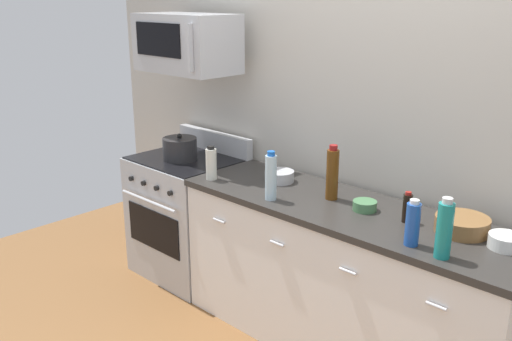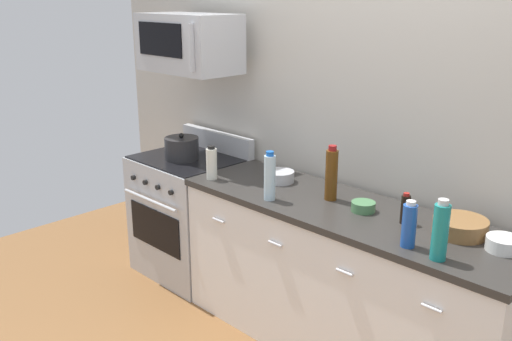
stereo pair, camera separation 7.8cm
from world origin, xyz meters
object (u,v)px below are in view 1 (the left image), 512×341
(microwave, at_px, (187,43))
(bowl_green_glaze, at_px, (365,205))
(bottle_sparkling_teal, at_px, (444,230))
(bottle_soy_sauce_dark, at_px, (407,208))
(bottle_soda_blue, at_px, (413,224))
(bottle_wine_amber, at_px, (332,174))
(bowl_white_ceramic, at_px, (506,241))
(bowl_wooden_salad, at_px, (462,224))
(range_oven, at_px, (188,215))
(stockpot, at_px, (180,149))
(bottle_vinegar_white, at_px, (211,164))
(bowl_steel_prep, at_px, (279,176))
(bottle_water_clear, at_px, (271,177))

(microwave, relative_size, bowl_green_glaze, 5.52)
(bottle_sparkling_teal, relative_size, bottle_soy_sauce_dark, 1.72)
(bottle_soda_blue, xyz_separation_m, bowl_green_glaze, (-0.42, 0.23, -0.08))
(bottle_soy_sauce_dark, height_order, bowl_green_glaze, bottle_soy_sauce_dark)
(bottle_wine_amber, distance_m, bowl_white_ceramic, 1.01)
(bowl_white_ceramic, bearing_deg, bowl_wooden_salad, 171.82)
(microwave, height_order, bottle_sparkling_teal, microwave)
(range_oven, height_order, bottle_sparkling_teal, bottle_sparkling_teal)
(range_oven, xyz_separation_m, stockpot, (0.00, -0.05, 0.53))
(bottle_wine_amber, distance_m, bowl_green_glaze, 0.28)
(microwave, xyz_separation_m, bottle_soda_blue, (1.95, -0.25, -0.72))
(range_oven, bearing_deg, bottle_vinegar_white, -21.50)
(bowl_green_glaze, bearing_deg, bowl_wooden_salad, 8.61)
(bottle_wine_amber, height_order, bottle_vinegar_white, bottle_wine_amber)
(bottle_vinegar_white, relative_size, bottle_sparkling_teal, 0.77)
(bottle_soda_blue, distance_m, stockpot, 1.95)
(bottle_wine_amber, distance_m, bottle_soy_sauce_dark, 0.51)
(range_oven, distance_m, bottle_wine_amber, 1.42)
(bowl_green_glaze, relative_size, stockpot, 0.54)
(bowl_green_glaze, distance_m, stockpot, 1.54)
(bottle_soy_sauce_dark, bearing_deg, bowl_green_glaze, -177.76)
(bottle_wine_amber, bearing_deg, bowl_white_ceramic, 1.44)
(bowl_wooden_salad, height_order, bowl_white_ceramic, bowl_wooden_salad)
(range_oven, xyz_separation_m, bottle_wine_amber, (1.29, 0.05, 0.61))
(bottle_vinegar_white, xyz_separation_m, bowl_white_ceramic, (1.79, 0.27, -0.07))
(microwave, height_order, bowl_steel_prep, microwave)
(range_oven, height_order, stockpot, stockpot)
(bottle_water_clear, xyz_separation_m, stockpot, (-1.03, 0.16, -0.06))
(bottle_sparkling_teal, height_order, bowl_steel_prep, bottle_sparkling_teal)
(bowl_green_glaze, xyz_separation_m, bowl_wooden_salad, (0.53, 0.08, 0.02))
(bottle_soda_blue, height_order, bowl_wooden_salad, bottle_soda_blue)
(bowl_wooden_salad, bearing_deg, range_oven, -177.09)
(range_oven, distance_m, bottle_soda_blue, 2.04)
(microwave, height_order, bottle_wine_amber, microwave)
(bottle_vinegar_white, bearing_deg, bowl_steel_prep, 37.54)
(bottle_vinegar_white, height_order, bottle_soy_sauce_dark, bottle_vinegar_white)
(bottle_wine_amber, relative_size, bottle_water_clear, 1.12)
(range_oven, relative_size, bottle_vinegar_white, 4.78)
(bowl_wooden_salad, bearing_deg, stockpot, -175.61)
(bottle_soda_blue, distance_m, bowl_wooden_salad, 0.34)
(bottle_soda_blue, bearing_deg, bowl_white_ceramic, 38.78)
(bottle_water_clear, bearing_deg, bowl_wooden_salad, 16.97)
(bottle_wine_amber, distance_m, stockpot, 1.29)
(range_oven, xyz_separation_m, bowl_white_ceramic, (2.29, 0.07, 0.49))
(bottle_soda_blue, xyz_separation_m, bottle_soy_sauce_dark, (-0.16, 0.24, -0.03))
(microwave, height_order, bowl_green_glaze, microwave)
(microwave, xyz_separation_m, stockpot, (-0.00, -0.10, -0.75))
(bottle_vinegar_white, xyz_separation_m, stockpot, (-0.50, 0.14, -0.02))
(bottle_soy_sauce_dark, xyz_separation_m, stockpot, (-1.79, -0.09, 0.00))
(bottle_sparkling_teal, relative_size, bowl_white_ceramic, 1.77)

